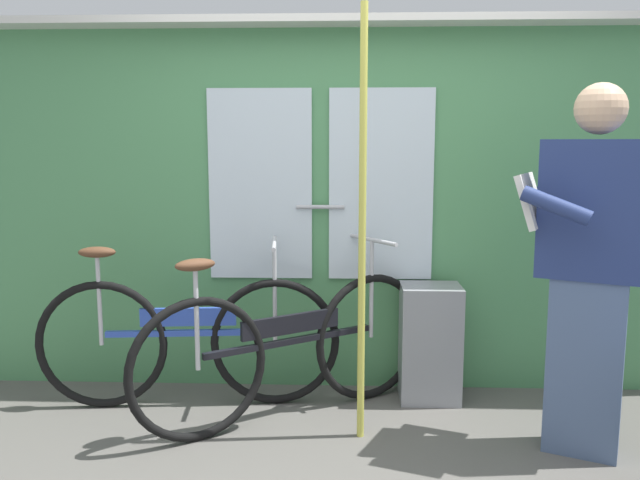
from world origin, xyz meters
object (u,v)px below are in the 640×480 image
(handrail_pole, at_px, (362,229))
(bicycle_near_door, at_px, (188,339))
(passenger_reading_newspaper, at_px, (589,264))
(trash_bin_by_wall, at_px, (430,343))
(bicycle_leaning_behind, at_px, (290,348))

(handrail_pole, bearing_deg, bicycle_near_door, 159.79)
(passenger_reading_newspaper, relative_size, handrail_pole, 0.82)
(bicycle_near_door, height_order, trash_bin_by_wall, bicycle_near_door)
(bicycle_near_door, bearing_deg, handrail_pole, -25.70)
(bicycle_leaning_behind, relative_size, handrail_pole, 0.71)
(passenger_reading_newspaper, xyz_separation_m, handrail_pole, (-1.04, 0.12, 0.14))
(bicycle_leaning_behind, bearing_deg, bicycle_near_door, 132.41)
(bicycle_near_door, xyz_separation_m, trash_bin_by_wall, (1.36, 0.15, -0.05))
(passenger_reading_newspaper, height_order, handrail_pole, handrail_pole)
(passenger_reading_newspaper, height_order, trash_bin_by_wall, passenger_reading_newspaper)
(bicycle_near_door, bearing_deg, passenger_reading_newspaper, -18.73)
(trash_bin_by_wall, bearing_deg, bicycle_leaning_behind, -159.10)
(bicycle_near_door, distance_m, trash_bin_by_wall, 1.37)
(bicycle_near_door, height_order, passenger_reading_newspaper, passenger_reading_newspaper)
(passenger_reading_newspaper, xyz_separation_m, trash_bin_by_wall, (-0.63, 0.62, -0.58))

